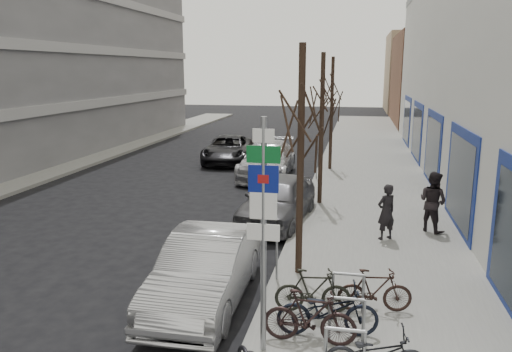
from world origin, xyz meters
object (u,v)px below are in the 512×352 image
at_px(bike_rack, 347,314).
at_px(meter_mid, 303,191).
at_px(pedestrian_far, 433,201).
at_px(bike_mid_inner, 313,290).
at_px(parked_car_front, 206,269).
at_px(tree_mid, 322,93).
at_px(tree_near, 302,107).
at_px(parked_car_back, 267,160).
at_px(meter_front, 277,247).
at_px(bike_near_right, 310,317).
at_px(bike_far_curb, 376,350).
at_px(parked_car_mid, 277,199).
at_px(tree_far, 332,87).
at_px(bike_mid_curb, 328,306).
at_px(bike_far_inner, 375,290).
at_px(lane_car, 228,149).
at_px(highway_sign_pole, 263,223).
at_px(meter_back, 317,162).
at_px(pedestrian_near, 386,212).

distance_m(bike_rack, meter_mid, 8.07).
bearing_deg(pedestrian_far, meter_mid, 27.59).
xyz_separation_m(bike_mid_inner, parked_car_front, (-2.31, 0.30, 0.14)).
distance_m(tree_mid, meter_mid, 3.55).
height_order(tree_near, bike_mid_inner, tree_near).
xyz_separation_m(parked_car_front, parked_car_back, (-1.01, 12.91, 0.05)).
distance_m(meter_front, bike_near_right, 2.84).
bearing_deg(bike_far_curb, parked_car_mid, 12.98).
distance_m(tree_far, bike_mid_curb, 16.18).
bearing_deg(meter_mid, tree_near, -84.86).
relative_size(bike_far_inner, lane_car, 0.30).
distance_m(meter_front, bike_far_inner, 2.49).
distance_m(highway_sign_pole, tree_mid, 10.15).
height_order(meter_back, bike_far_inner, meter_back).
relative_size(highway_sign_pole, parked_car_front, 0.91).
distance_m(parked_car_back, lane_car, 4.21).
distance_m(bike_near_right, pedestrian_near, 6.21).
bearing_deg(highway_sign_pole, bike_rack, 23.59).
distance_m(bike_rack, meter_back, 13.50).
xyz_separation_m(parked_car_front, pedestrian_near, (3.94, 4.52, 0.20)).
height_order(highway_sign_pole, bike_mid_curb, highway_sign_pole).
bearing_deg(bike_mid_curb, bike_far_curb, -153.94).
xyz_separation_m(tree_far, pedestrian_near, (2.15, -10.14, -3.14)).
height_order(bike_mid_inner, parked_car_front, parked_car_front).
distance_m(tree_near, bike_far_inner, 4.24).
xyz_separation_m(bike_near_right, bike_mid_inner, (-0.05, 1.17, -0.04)).
height_order(tree_far, meter_mid, tree_far).
bearing_deg(tree_near, meter_mid, 95.14).
height_order(tree_far, pedestrian_far, tree_far).
xyz_separation_m(bike_mid_curb, parked_car_front, (-2.65, 1.13, 0.04)).
bearing_deg(meter_back, pedestrian_far, -58.77).
height_order(bike_mid_curb, parked_car_back, parked_car_back).
height_order(meter_back, pedestrian_near, pedestrian_near).
bearing_deg(lane_car, parked_car_back, -55.80).
bearing_deg(parked_car_back, tree_near, -77.63).
xyz_separation_m(tree_far, meter_mid, (-0.45, -8.00, -3.19)).
distance_m(bike_mid_curb, bike_far_curb, 1.43).
relative_size(bike_far_curb, parked_car_mid, 0.35).
bearing_deg(bike_rack, tree_mid, 97.28).
height_order(highway_sign_pole, bike_rack, highway_sign_pole).
relative_size(meter_back, bike_near_right, 0.76).
distance_m(tree_near, bike_mid_inner, 4.03).
bearing_deg(parked_car_mid, meter_back, 89.61).
xyz_separation_m(bike_mid_inner, lane_car, (-6.03, 16.42, 0.09)).
relative_size(bike_near_right, lane_car, 0.33).
distance_m(meter_mid, bike_far_curb, 9.23).
bearing_deg(pedestrian_near, bike_near_right, 39.31).
distance_m(meter_mid, lane_car, 10.73).
bearing_deg(tree_mid, bike_far_inner, -78.10).
bearing_deg(bike_mid_inner, meter_mid, -0.44).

